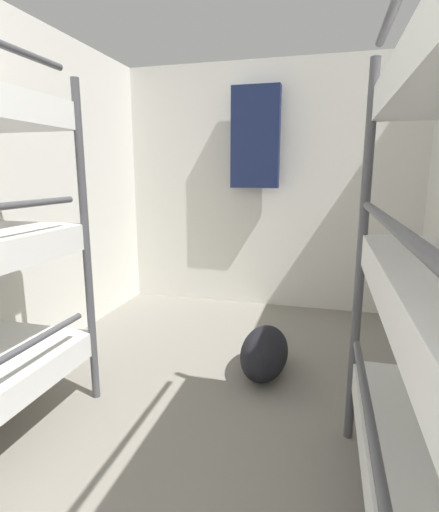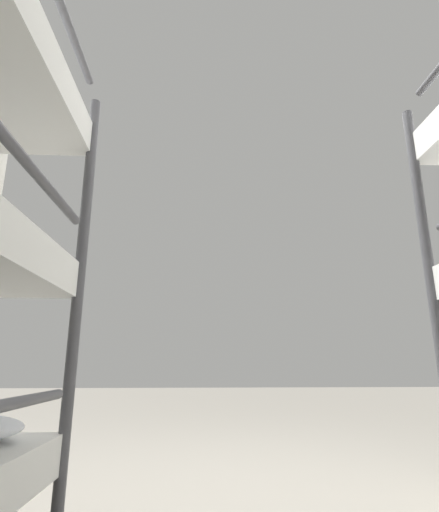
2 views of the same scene
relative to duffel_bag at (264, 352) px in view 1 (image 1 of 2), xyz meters
The scene contains 3 objects.
wall_back 1.79m from the duffel_bag, 98.12° to the left, with size 2.91×0.06×2.32m.
duffel_bag is the anchor object (origin of this frame).
hanging_coat 1.99m from the duffel_bag, 103.43° to the left, with size 0.44×0.12×0.90m.
Camera 1 is at (0.55, 0.42, 1.31)m, focal length 28.00 mm.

